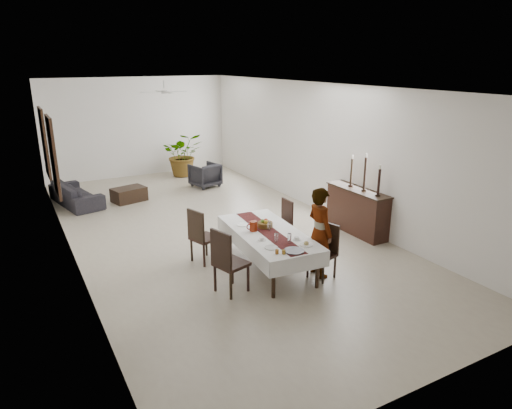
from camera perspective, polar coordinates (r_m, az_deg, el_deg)
The scene contains 87 objects.
floor at distance 10.46m, azimuth -5.36°, elevation -3.23°, with size 6.00×12.00×0.00m, color #B8AC92.
ceiling at distance 9.79m, azimuth -5.91°, elevation 14.54°, with size 6.00×12.00×0.02m, color white.
wall_back at distance 15.62m, azimuth -14.54°, elevation 9.32°, with size 6.00×0.02×3.20m, color white.
wall_front at distance 5.31m, azimuth 21.35°, elevation -7.16°, with size 6.00×0.02×3.20m, color white.
wall_left at distance 9.28m, azimuth -22.89°, elevation 3.06°, with size 0.02×12.00×3.20m, color white.
wall_right at distance 11.50m, azimuth 8.32°, elevation 6.87°, with size 0.02×12.00×3.20m, color white.
dining_table_top at distance 8.37m, azimuth 1.53°, elevation -3.61°, with size 0.94×2.26×0.05m, color black.
table_leg_fl at distance 7.47m, azimuth 2.20°, elevation -9.33°, with size 0.07×0.07×0.66m, color black.
table_leg_fr at distance 7.84m, azimuth 7.69°, elevation -8.14°, with size 0.07×0.07×0.66m, color black.
table_leg_bl at distance 9.27m, azimuth -3.66°, elevation -3.82°, with size 0.07×0.07×0.66m, color black.
table_leg_br at distance 9.57m, azimuth 0.98°, elevation -3.09°, with size 0.07×0.07×0.66m, color black.
tablecloth_top at distance 8.36m, azimuth 1.53°, elevation -3.43°, with size 1.11×2.42×0.01m, color white.
tablecloth_drape_left at distance 8.21m, azimuth -1.95°, elevation -4.88°, with size 0.01×2.42×0.28m, color white.
tablecloth_drape_right at distance 8.65m, azimuth 4.82°, elevation -3.73°, with size 0.01×2.42×0.28m, color white.
tablecloth_drape_near at distance 7.43m, azimuth 5.58°, elevation -7.46°, with size 1.11×0.01×0.28m, color silver.
tablecloth_drape_far at distance 9.44m, azimuth -1.63°, elevation -1.79°, with size 1.11×0.01×0.28m, color white.
table_runner at distance 8.36m, azimuth 1.53°, elevation -3.39°, with size 0.33×2.35×0.00m, color #561918.
red_pitcher at distance 8.36m, azimuth -0.33°, elevation -2.72°, with size 0.14×0.14×0.19m, color maroon.
pitcher_handle at distance 8.33m, azimuth -0.84°, elevation -2.79°, with size 0.11×0.11×0.02m, color maroon.
wine_glass_near at distance 7.87m, azimuth 4.20°, elevation -4.19°, with size 0.07×0.07×0.16m, color white.
wine_glass_mid at distance 7.86m, azimuth 2.55°, elevation -4.19°, with size 0.07×0.07×0.16m, color white.
wine_glass_far at distance 8.39m, azimuth 1.69°, elevation -2.74°, with size 0.07×0.07×0.16m, color white.
teacup_right at distance 8.01m, azimuth 5.11°, elevation -4.23°, with size 0.08×0.08×0.06m, color white.
saucer_right at distance 8.02m, azimuth 5.10°, elevation -4.38°, with size 0.14×0.14×0.01m, color white.
teacup_left at distance 7.96m, azimuth 0.72°, elevation -4.28°, with size 0.08×0.08×0.06m, color white.
saucer_left at distance 7.97m, azimuth 0.72°, elevation -4.43°, with size 0.14×0.14×0.01m, color white.
plate_near_right at distance 7.80m, azimuth 6.29°, elevation -5.04°, with size 0.23×0.23×0.01m, color white.
bread_near_right at distance 7.79m, azimuth 6.30°, elevation -4.86°, with size 0.08×0.08×0.08m, color tan.
plate_near_left at distance 7.66m, azimuth 1.91°, elevation -5.39°, with size 0.23×0.23×0.01m, color silver.
plate_far_left at distance 8.69m, azimuth -1.73°, elevation -2.53°, with size 0.23×0.23×0.01m, color white.
serving_tray at distance 7.55m, azimuth 4.78°, elevation -5.78°, with size 0.34×0.34×0.02m, color #45464B.
jam_jar_a at distance 7.42m, azimuth 3.49°, elevation -5.95°, with size 0.06×0.06×0.07m, color brown.
jam_jar_b at distance 7.43m, azimuth 2.64°, elevation -5.91°, with size 0.06×0.06×0.07m, color brown.
fruit_basket at distance 8.56m, azimuth 1.14°, elevation -2.54°, with size 0.28×0.28×0.09m, color brown.
fruit_red at distance 8.56m, azimuth 1.26°, elevation -2.03°, with size 0.08×0.08×0.08m, color #AA1B11.
fruit_green at distance 8.55m, azimuth 0.84°, elevation -2.07°, with size 0.08×0.08×0.08m, color #5A8828.
fruit_yellow at distance 8.50m, azimuth 1.28°, elevation -2.20°, with size 0.08×0.08×0.08m, color yellow.
chair_right_near_seat at distance 8.16m, azimuth 8.24°, elevation -6.27°, with size 0.42×0.42×0.05m, color black.
chair_right_near_leg_fl at distance 8.29m, azimuth 9.83°, elevation -7.69°, with size 0.04×0.04×0.41m, color black.
chair_right_near_leg_fr at distance 8.47m, azimuth 7.96°, elevation -7.03°, with size 0.04×0.04×0.41m, color black.
chair_right_near_leg_bl at distance 8.04m, azimuth 8.39°, elevation -8.46°, with size 0.04×0.04×0.41m, color black.
chair_right_near_leg_br at distance 8.23m, azimuth 6.49°, elevation -7.75°, with size 0.04×0.04×0.41m, color black.
chair_right_near_back at distance 8.19m, azimuth 9.13°, elevation -4.06°, with size 0.42×0.04×0.53m, color black.
chair_right_far_seat at distance 9.47m, azimuth 2.94°, elevation -2.69°, with size 0.41×0.41×0.05m, color black.
chair_right_far_leg_fl at distance 9.50m, azimuth 4.31°, elevation -4.11°, with size 0.04×0.04×0.40m, color black.
chair_right_far_leg_fr at distance 9.77m, azimuth 3.25°, elevation -3.47°, with size 0.04×0.04×0.40m, color black.
chair_right_far_leg_bl at distance 9.34m, azimuth 2.57°, elevation -4.48°, with size 0.04×0.04×0.40m, color black.
chair_right_far_leg_br at distance 9.60m, azimuth 1.54°, elevation -3.82°, with size 0.04×0.04×0.40m, color black.
chair_right_far_back at distance 9.47m, azimuth 3.93°, elevation -0.92°, with size 0.41×0.04×0.52m, color black.
chair_left_near_seat at distance 7.60m, azimuth -3.10°, elevation -7.42°, with size 0.48×0.48×0.05m, color black.
chair_left_near_leg_fl at distance 7.74m, azimuth -5.14°, elevation -9.18°, with size 0.05×0.05×0.47m, color black.
chair_left_near_leg_fr at distance 7.47m, azimuth -3.17°, elevation -10.15°, with size 0.05×0.05×0.47m, color black.
chair_left_near_leg_bl at distance 7.96m, azimuth -2.97°, elevation -8.30°, with size 0.05×0.05×0.47m, color black.
chair_left_near_leg_br at distance 7.71m, azimuth -0.99°, elevation -9.20°, with size 0.05×0.05×0.47m, color black.
chair_left_near_back at distance 7.34m, azimuth -4.40°, elevation -5.62°, with size 0.48×0.04×0.61m, color black.
chair_left_far_seat at distance 8.76m, azimuth -6.41°, elevation -4.19°, with size 0.45×0.45×0.05m, color black.
chair_left_far_leg_fl at distance 8.89m, azimuth -8.05°, elevation -5.69°, with size 0.05×0.05×0.45m, color black.
chair_left_far_leg_fr at distance 8.62m, azimuth -6.50°, elevation -6.38°, with size 0.05×0.05×0.45m, color black.
chair_left_far_leg_bl at distance 9.10m, azimuth -6.22°, elevation -5.04°, with size 0.05×0.05×0.45m, color black.
chair_left_far_leg_br at distance 8.84m, azimuth -4.65°, elevation -5.70°, with size 0.05×0.05×0.45m, color black.
chair_left_far_back at distance 8.53m, azimuth -7.54°, elevation -2.63°, with size 0.45×0.04×0.58m, color black.
woman at distance 8.12m, azimuth 7.96°, elevation -3.46°, with size 0.60×0.39×1.63m, color gray.
sideboard_body at distance 10.40m, azimuth 12.51°, elevation -0.86°, with size 0.43×1.62×0.97m, color black.
sideboard_top at distance 10.26m, azimuth 12.70°, elevation 1.80°, with size 0.48×1.69×0.03m, color black.
candlestick_near_base at distance 9.83m, azimuth 14.98°, elevation 1.14°, with size 0.11×0.11×0.03m, color black.
candlestick_near_shaft at distance 9.76m, azimuth 15.11°, elevation 2.75°, with size 0.05×0.05×0.54m, color black.
candlestick_near_candle at distance 9.69m, azimuth 15.26°, elevation 4.54°, with size 0.04×0.04×0.09m, color silver.
candlestick_mid_base at distance 10.14m, azimuth 13.31°, elevation 1.75°, with size 0.11×0.11×0.03m, color black.
candlestick_mid_shaft at distance 10.04m, azimuth 13.46°, elevation 3.77°, with size 0.05×0.05×0.70m, color black.
candlestick_mid_candle at distance 9.96m, azimuth 13.62°, elevation 5.98°, with size 0.04×0.04×0.09m, color beige.
candlestick_far_base at distance 10.45m, azimuth 11.74°, elevation 2.33°, with size 0.11×0.11×0.03m, color black.
candlestick_far_shaft at distance 10.37m, azimuth 11.84°, elevation 4.01°, with size 0.05×0.05×0.60m, color black.
candlestick_far_candle at distance 10.30m, azimuth 11.96°, elevation 5.85°, with size 0.04×0.04×0.09m, color beige.
sofa at distance 13.12m, azimuth -21.57°, elevation 1.28°, with size 2.02×0.79×0.59m, color #272429.
armchair at distance 14.01m, azimuth -6.39°, elevation 3.68°, with size 0.76×0.78×0.71m, color #262429.
coffee_table at distance 12.97m, azimuth -15.59°, elevation 1.22°, with size 0.86×0.57×0.38m, color black.
potted_plant at distance 15.39m, azimuth -9.08°, elevation 6.21°, with size 1.30×1.12×1.44m, color #325622.
mirror_frame_near at distance 11.43m, azimuth -24.02°, elevation 5.45°, with size 0.06×1.05×1.85m, color black.
mirror_glass_near at distance 11.43m, azimuth -23.85°, elevation 5.48°, with size 0.01×0.90×1.70m, color silver.
mirror_frame_far at distance 13.49m, azimuth -24.93°, elevation 7.00°, with size 0.06×1.05×1.85m, color black.
mirror_glass_far at distance 13.49m, azimuth -24.78°, elevation 7.02°, with size 0.01×0.90×1.70m, color white.
fan_rod at distance 12.61m, azimuth -11.45°, elevation 14.52°, with size 0.04×0.04×0.20m, color silver.
fan_hub at distance 12.62m, azimuth -11.40°, elevation 13.62°, with size 0.16×0.16×0.08m, color beige.
fan_blade_n at distance 12.95m, azimuth -11.89°, elevation 13.68°, with size 0.10×0.55×0.01m, color white.
fan_blade_s at distance 12.29m, azimuth -10.88°, elevation 13.55°, with size 0.10×0.55×0.01m, color white.
fan_blade_e at distance 12.73m, azimuth -9.86°, elevation 13.73°, with size 0.55×0.10×0.01m, color silver.
fan_blade_w at distance 12.52m, azimuth -12.96°, elevation 13.49°, with size 0.55×0.10×0.01m, color white.
Camera 1 is at (-3.84, -8.99, 3.72)m, focal length 32.00 mm.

